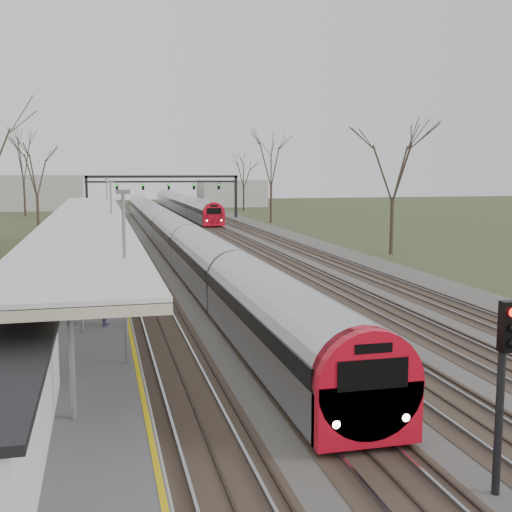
# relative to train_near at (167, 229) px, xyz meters

# --- Properties ---
(track_bed) EXTENTS (24.00, 160.00, 0.22)m
(track_bed) POSITION_rel_train_near_xyz_m (2.76, 1.64, -1.42)
(track_bed) COLOR #474442
(track_bed) RESTS_ON ground
(platform) EXTENTS (3.50, 69.00, 1.00)m
(platform) POSITION_rel_train_near_xyz_m (-6.55, -15.86, -0.98)
(platform) COLOR #9E9B93
(platform) RESTS_ON ground
(canopy) EXTENTS (4.10, 50.00, 3.11)m
(canopy) POSITION_rel_train_near_xyz_m (-6.55, -20.38, 2.45)
(canopy) COLOR slate
(canopy) RESTS_ON platform
(signal_gantry) EXTENTS (21.00, 0.59, 6.08)m
(signal_gantry) POSITION_rel_train_near_xyz_m (2.79, 31.63, 3.43)
(signal_gantry) COLOR black
(signal_gantry) RESTS_ON ground
(tree_east_far) EXTENTS (5.00, 5.00, 10.30)m
(tree_east_far) POSITION_rel_train_near_xyz_m (16.50, -11.36, 5.81)
(tree_east_far) COLOR #2D231C
(tree_east_far) RESTS_ON ground
(train_near) EXTENTS (2.62, 90.21, 3.05)m
(train_near) POSITION_rel_train_near_xyz_m (0.00, 0.00, 0.00)
(train_near) COLOR #A7AAB1
(train_near) RESTS_ON ground
(train_far) EXTENTS (2.62, 60.21, 3.05)m
(train_far) POSITION_rel_train_near_xyz_m (7.00, 45.29, 0.00)
(train_far) COLOR #A7AAB1
(train_far) RESTS_ON ground
(passenger) EXTENTS (0.50, 0.70, 1.80)m
(passenger) POSITION_rel_train_near_xyz_m (-5.77, -34.46, 0.42)
(passenger) COLOR #34274B
(passenger) RESTS_ON platform
(signal_post) EXTENTS (0.35, 0.45, 4.10)m
(signal_post) POSITION_rel_train_near_xyz_m (1.75, -47.15, 1.25)
(signal_post) COLOR black
(signal_post) RESTS_ON ground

